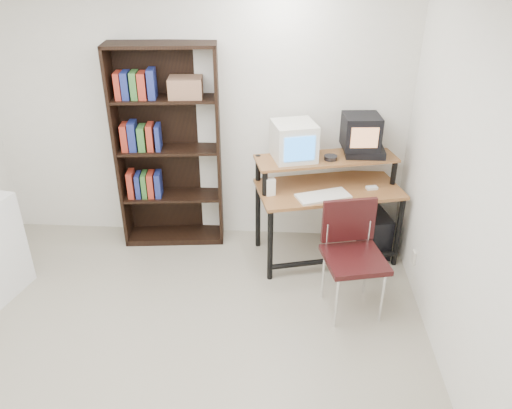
# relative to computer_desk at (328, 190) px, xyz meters

# --- Properties ---
(floor) EXTENTS (4.00, 4.00, 0.01)m
(floor) POSITION_rel_computer_desk_xyz_m (-1.24, -1.62, -0.70)
(floor) COLOR #ACA48E
(floor) RESTS_ON ground
(back_wall) EXTENTS (4.00, 0.01, 2.60)m
(back_wall) POSITION_rel_computer_desk_xyz_m (-1.24, 0.38, 0.60)
(back_wall) COLOR white
(back_wall) RESTS_ON floor
(right_wall) EXTENTS (0.01, 4.00, 2.60)m
(right_wall) POSITION_rel_computer_desk_xyz_m (0.76, -1.62, 0.60)
(right_wall) COLOR white
(right_wall) RESTS_ON floor
(computer_desk) EXTENTS (1.42, 0.95, 0.98)m
(computer_desk) POSITION_rel_computer_desk_xyz_m (0.00, 0.00, 0.00)
(computer_desk) COLOR #986031
(computer_desk) RESTS_ON floor
(crt_monitor) EXTENTS (0.45, 0.45, 0.35)m
(crt_monitor) POSITION_rel_computer_desk_xyz_m (-0.33, 0.06, 0.45)
(crt_monitor) COLOR white
(crt_monitor) RESTS_ON computer_desk
(vcr) EXTENTS (0.36, 0.26, 0.08)m
(vcr) POSITION_rel_computer_desk_xyz_m (0.33, 0.18, 0.31)
(vcr) COLOR black
(vcr) RESTS_ON computer_desk
(crt_tv) EXTENTS (0.35, 0.35, 0.31)m
(crt_tv) POSITION_rel_computer_desk_xyz_m (0.28, 0.20, 0.51)
(crt_tv) COLOR black
(crt_tv) RESTS_ON vcr
(cd_spindle) EXTENTS (0.15, 0.15, 0.05)m
(cd_spindle) POSITION_rel_computer_desk_xyz_m (0.01, 0.05, 0.30)
(cd_spindle) COLOR #26262B
(cd_spindle) RESTS_ON computer_desk
(keyboard) EXTENTS (0.51, 0.37, 0.03)m
(keyboard) POSITION_rel_computer_desk_xyz_m (-0.06, -0.22, 0.04)
(keyboard) COLOR white
(keyboard) RESTS_ON computer_desk
(mousepad) EXTENTS (0.27, 0.24, 0.01)m
(mousepad) POSITION_rel_computer_desk_xyz_m (0.38, -0.05, 0.02)
(mousepad) COLOR black
(mousepad) RESTS_ON computer_desk
(mouse) EXTENTS (0.11, 0.08, 0.03)m
(mouse) POSITION_rel_computer_desk_xyz_m (0.40, -0.03, 0.04)
(mouse) COLOR white
(mouse) RESTS_ON mousepad
(desk_speaker) EXTENTS (0.10, 0.10, 0.17)m
(desk_speaker) POSITION_rel_computer_desk_xyz_m (-0.53, -0.19, 0.11)
(desk_speaker) COLOR white
(desk_speaker) RESTS_ON computer_desk
(pc_tower) EXTENTS (0.30, 0.48, 0.42)m
(pc_tower) POSITION_rel_computer_desk_xyz_m (0.49, 0.10, -0.49)
(pc_tower) COLOR black
(pc_tower) RESTS_ON floor
(school_chair) EXTENTS (0.55, 0.55, 0.93)m
(school_chair) POSITION_rel_computer_desk_xyz_m (0.15, -0.76, -0.12)
(school_chair) COLOR black
(school_chair) RESTS_ON floor
(bookshelf) EXTENTS (1.01, 0.42, 1.97)m
(bookshelf) POSITION_rel_computer_desk_xyz_m (-1.52, 0.24, 0.30)
(bookshelf) COLOR black
(bookshelf) RESTS_ON floor
(wall_outlet) EXTENTS (0.02, 0.08, 0.12)m
(wall_outlet) POSITION_rel_computer_desk_xyz_m (0.74, -0.47, -0.40)
(wall_outlet) COLOR beige
(wall_outlet) RESTS_ON right_wall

